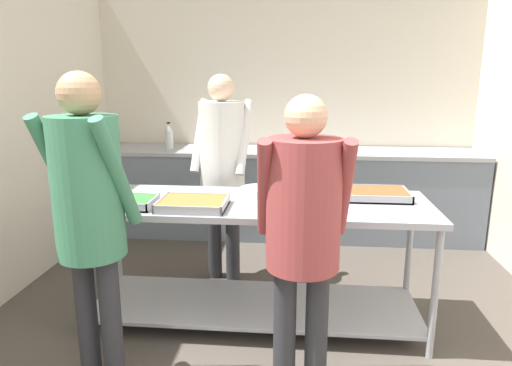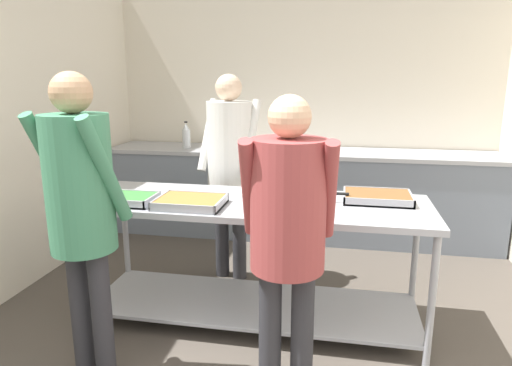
{
  "view_description": "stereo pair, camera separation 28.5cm",
  "coord_description": "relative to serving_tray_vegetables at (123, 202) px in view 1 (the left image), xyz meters",
  "views": [
    {
      "loc": [
        0.17,
        -1.12,
        1.68
      ],
      "look_at": [
        -0.12,
        1.88,
        0.97
      ],
      "focal_mm": 32.0,
      "sensor_mm": 36.0,
      "label": 1
    },
    {
      "loc": [
        0.45,
        -1.08,
        1.68
      ],
      "look_at": [
        -0.12,
        1.88,
        0.97
      ],
      "focal_mm": 32.0,
      "sensor_mm": 36.0,
      "label": 2
    }
  ],
  "objects": [
    {
      "name": "serving_tray_roast",
      "position": [
        1.63,
        0.36,
        0.0
      ],
      "size": [
        0.44,
        0.33,
        0.05
      ],
      "color": "#9EA0A8",
      "rests_on": "serving_counter"
    },
    {
      "name": "back_counter",
      "position": [
        0.94,
        2.01,
        -0.43
      ],
      "size": [
        4.01,
        0.65,
        0.92
      ],
      "color": "slate",
      "rests_on": "ground_plane"
    },
    {
      "name": "water_bottle",
      "position": [
        -0.25,
        1.95,
        0.16
      ],
      "size": [
        0.08,
        0.08,
        0.28
      ],
      "color": "silver",
      "rests_on": "back_counter"
    },
    {
      "name": "sauce_pan",
      "position": [
        1.19,
        0.26,
        0.01
      ],
      "size": [
        0.37,
        0.23,
        0.07
      ],
      "color": "#9EA0A8",
      "rests_on": "serving_counter"
    },
    {
      "name": "plate_stack",
      "position": [
        0.83,
        0.37,
        -0.0
      ],
      "size": [
        0.27,
        0.27,
        0.05
      ],
      "color": "white",
      "rests_on": "serving_counter"
    },
    {
      "name": "wall_rear",
      "position": [
        0.94,
        2.38,
        0.43
      ],
      "size": [
        4.17,
        0.06,
        2.65
      ],
      "color": "beige",
      "rests_on": "ground_plane"
    },
    {
      "name": "cook_behind_counter",
      "position": [
        0.5,
        0.87,
        0.15
      ],
      "size": [
        0.5,
        0.4,
        1.69
      ],
      "color": "#2D2D33",
      "rests_on": "ground_plane"
    },
    {
      "name": "guest_serving_right",
      "position": [
        0.06,
        -0.58,
        0.16
      ],
      "size": [
        0.5,
        0.41,
        1.7
      ],
      "color": "#2D2D33",
      "rests_on": "ground_plane"
    },
    {
      "name": "serving_tray_vegetables",
      "position": [
        0.0,
        0.0,
        0.0
      ],
      "size": [
        0.41,
        0.27,
        0.05
      ],
      "color": "#9EA0A8",
      "rests_on": "serving_counter"
    },
    {
      "name": "serving_counter",
      "position": [
        0.82,
        0.2,
        -0.3
      ],
      "size": [
        2.31,
        0.77,
        0.87
      ],
      "color": "#9EA0A8",
      "rests_on": "ground_plane"
    },
    {
      "name": "serving_tray_greens",
      "position": [
        0.45,
        0.01,
        0.0
      ],
      "size": [
        0.42,
        0.33,
        0.05
      ],
      "color": "#9EA0A8",
      "rests_on": "serving_counter"
    },
    {
      "name": "guest_serving_left",
      "position": [
        1.14,
        -0.49,
        0.08
      ],
      "size": [
        0.49,
        0.38,
        1.6
      ],
      "color": "#2D2D33",
      "rests_on": "ground_plane"
    }
  ]
}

